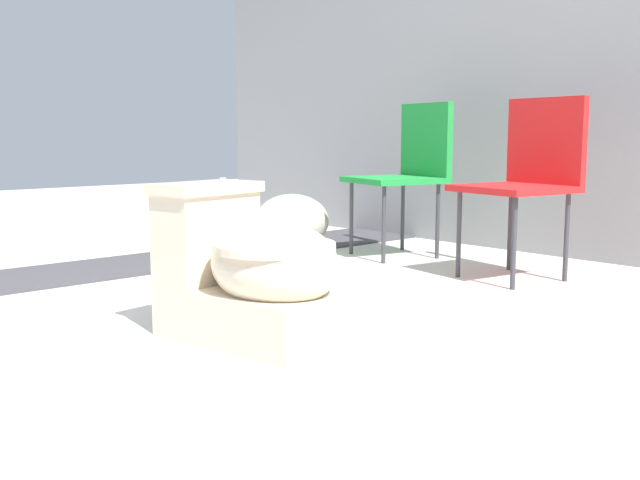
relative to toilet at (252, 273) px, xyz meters
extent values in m
plane|color=beige|center=(-0.17, -0.09, -0.22)|extent=(14.00, 14.00, 0.00)
cube|color=#423F44|center=(-1.51, 0.41, -0.21)|extent=(0.56, 8.00, 0.01)
cube|color=beige|center=(0.00, 0.00, -0.14)|extent=(0.65, 0.43, 0.17)
ellipsoid|color=beige|center=(0.09, 0.02, 0.04)|extent=(0.49, 0.42, 0.28)
cylinder|color=beige|center=(0.09, 0.02, 0.10)|extent=(0.45, 0.45, 0.03)
cube|color=beige|center=(-0.21, -0.03, 0.10)|extent=(0.23, 0.36, 0.30)
cube|color=beige|center=(-0.21, -0.03, 0.27)|extent=(0.26, 0.39, 0.04)
cylinder|color=silver|center=(-0.22, 0.05, 0.29)|extent=(0.02, 0.02, 0.01)
cube|color=#1E8C38|center=(-0.83, 1.59, 0.20)|extent=(0.54, 0.54, 0.03)
cube|color=#1E8C38|center=(-0.77, 1.78, 0.41)|extent=(0.43, 0.15, 0.40)
cylinder|color=#38383D|center=(-0.71, 1.38, -0.02)|extent=(0.02, 0.02, 0.40)
cylinder|color=#38383D|center=(-1.03, 1.47, -0.02)|extent=(0.02, 0.02, 0.40)
cylinder|color=#38383D|center=(-0.62, 1.71, -0.02)|extent=(0.02, 0.02, 0.40)
cylinder|color=#38383D|center=(-0.95, 1.80, -0.02)|extent=(0.02, 0.02, 0.40)
cube|color=red|center=(-0.02, 1.51, 0.20)|extent=(0.51, 0.51, 0.03)
cube|color=red|center=(0.01, 1.71, 0.41)|extent=(0.44, 0.11, 0.40)
cylinder|color=#38383D|center=(0.12, 1.31, -0.02)|extent=(0.02, 0.02, 0.40)
cylinder|color=#38383D|center=(-0.21, 1.37, -0.02)|extent=(0.02, 0.02, 0.40)
cylinder|color=#38383D|center=(0.18, 1.65, -0.02)|extent=(0.02, 0.02, 0.40)
cylinder|color=#38383D|center=(-0.16, 1.70, -0.02)|extent=(0.02, 0.02, 0.40)
ellipsoid|color=#ADA899|center=(-1.44, 1.37, -0.06)|extent=(0.64, 0.64, 0.32)
ellipsoid|color=gray|center=(-1.37, 1.12, -0.09)|extent=(0.56, 0.55, 0.27)
camera|label=1|loc=(1.91, -1.44, 0.45)|focal=42.00mm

